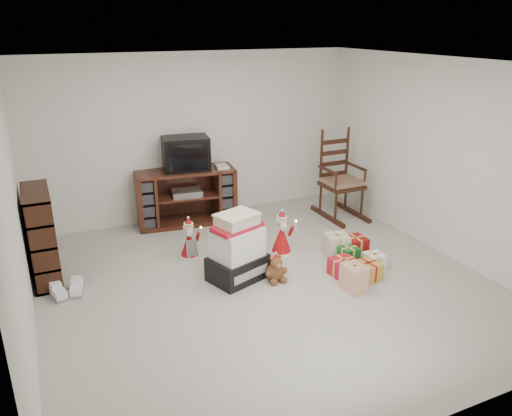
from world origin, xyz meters
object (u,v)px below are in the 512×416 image
Objects in this scene: rocking_chair at (339,186)px; santa_figurine at (282,237)px; teddy_bear at (275,270)px; bookshelf at (42,237)px; mrs_claus_figurine at (189,242)px; gift_cluster at (354,260)px; sneaker_pair at (68,290)px; gift_pile at (237,251)px; crt_television at (186,153)px; tv_stand at (186,197)px; red_suitcase at (236,254)px.

rocking_chair is 2.30× the size of santa_figurine.
teddy_bear is at bearing -122.64° from santa_figurine.
bookshelf is 1.97× the size of mrs_claus_figurine.
teddy_bear reaches higher than gift_cluster.
teddy_bear is 2.38m from sneaker_pair.
gift_pile is at bearing -150.65° from rocking_chair.
teddy_bear is at bearing -54.46° from mrs_claus_figurine.
santa_figurine is 1.10× the size of mrs_claus_figurine.
crt_television is at bearing 70.32° from gift_pile.
rocking_chair is (2.28, -0.67, 0.06)m from tv_stand.
tv_stand reaches higher than sneaker_pair.
gift_pile is 0.50m from teddy_bear.
gift_pile is (-2.26, -1.29, -0.13)m from rocking_chair.
gift_pile is at bearing -25.17° from bookshelf.
santa_figurine is (-1.47, -0.90, -0.25)m from rocking_chair.
gift_pile is 1.97m from sneaker_pair.
mrs_claus_figurine is 1.41× the size of sneaker_pair.
tv_stand is 2.44m from sneaker_pair.
mrs_claus_figurine is at bearing 137.08° from red_suitcase.
mrs_claus_figurine is at bearing 125.54° from teddy_bear.
gift_pile reaches higher than red_suitcase.
bookshelf is 4.34m from rocking_chair.
red_suitcase reaches higher than gift_cluster.
crt_television is at bearing 115.62° from santa_figurine.
rocking_chair is 1.74m from santa_figurine.
sneaker_pair is at bearing -167.03° from mrs_claus_figurine.
gift_cluster is at bearing -33.67° from mrs_claus_figurine.
gift_cluster is at bearing -21.19° from bookshelf.
gift_pile is 1.46m from gift_cluster.
gift_pile is 1.46× the size of mrs_claus_figurine.
santa_figurine is at bearing -19.23° from mrs_claus_figurine.
sneaker_pair is at bearing 147.87° from gift_pile.
red_suitcase is at bearing -12.77° from sneaker_pair.
rocking_chair is at bearing 4.24° from bookshelf.
mrs_claus_figurine is (-2.61, -0.50, -0.27)m from rocking_chair.
rocking_chair is 1.95× the size of crt_television.
teddy_bear is at bearing -29.95° from red_suitcase.
rocking_chair is at bearing 62.70° from gift_cluster.
bookshelf is at bearing 153.81° from teddy_bear.
crt_television reaches higher than bookshelf.
crt_television is at bearing 120.18° from gift_cluster.
teddy_bear is at bearing -72.11° from crt_television.
red_suitcase is at bearing -152.80° from rocking_chair.
santa_figurine reaches higher than gift_cluster.
crt_television reaches higher than santa_figurine.
gift_pile reaches higher than santa_figurine.
gift_pile is at bearing -82.84° from tv_stand.
crt_television reaches higher than sneaker_pair.
mrs_claus_figurine is (-0.73, 1.03, 0.07)m from teddy_bear.
sneaker_pair is (-2.28, 0.67, -0.09)m from teddy_bear.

